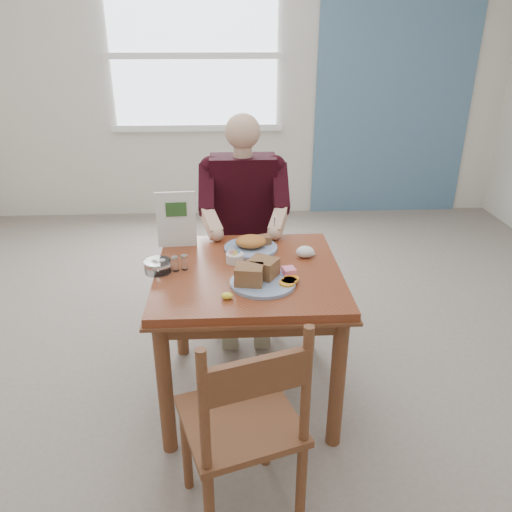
{
  "coord_description": "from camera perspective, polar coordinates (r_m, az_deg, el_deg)",
  "views": [
    {
      "loc": [
        -0.08,
        -2.2,
        1.82
      ],
      "look_at": [
        0.04,
        0.0,
        0.82
      ],
      "focal_mm": 35.0,
      "sensor_mm": 36.0,
      "label": 1
    }
  ],
  "objects": [
    {
      "name": "diner",
      "position": [
        3.08,
        -1.42,
        5.25
      ],
      "size": [
        0.53,
        0.56,
        1.39
      ],
      "color": "gray",
      "rests_on": "chair_far"
    },
    {
      "name": "metal_dish",
      "position": [
        2.62,
        6.03,
        0.24
      ],
      "size": [
        0.09,
        0.09,
        0.01
      ],
      "primitive_type": "cylinder",
      "rotation": [
        0.0,
        0.0,
        -0.29
      ],
      "color": "silver",
      "rests_on": "table"
    },
    {
      "name": "napkin",
      "position": [
        2.58,
        5.63,
        0.49
      ],
      "size": [
        0.11,
        0.09,
        0.06
      ],
      "primitive_type": "ellipsoid",
      "rotation": [
        0.0,
        0.0,
        -0.22
      ],
      "color": "white",
      "rests_on": "table"
    },
    {
      "name": "shakers",
      "position": [
        2.45,
        -8.7,
        -0.79
      ],
      "size": [
        0.08,
        0.06,
        0.08
      ],
      "color": "white",
      "rests_on": "table"
    },
    {
      "name": "menu",
      "position": [
        2.68,
        -9.1,
        4.17
      ],
      "size": [
        0.21,
        0.03,
        0.31
      ],
      "color": "white",
      "rests_on": "table"
    },
    {
      "name": "lemon_wedge",
      "position": [
        2.18,
        -3.31,
        -4.57
      ],
      "size": [
        0.06,
        0.05,
        0.03
      ],
      "primitive_type": "ellipsoid",
      "rotation": [
        0.0,
        0.0,
        -0.26
      ],
      "color": "yellow",
      "rests_on": "table"
    },
    {
      "name": "accent_panel",
      "position": [
        5.46,
        15.77,
        19.12
      ],
      "size": [
        1.6,
        0.02,
        2.8
      ],
      "primitive_type": "cube",
      "color": "slate",
      "rests_on": "ground"
    },
    {
      "name": "creamer",
      "position": [
        2.45,
        -11.16,
        -1.15
      ],
      "size": [
        0.14,
        0.14,
        0.06
      ],
      "color": "white",
      "rests_on": "table"
    },
    {
      "name": "far_plate",
      "position": [
        2.66,
        -0.49,
        1.37
      ],
      "size": [
        0.35,
        0.35,
        0.08
      ],
      "color": "white",
      "rests_on": "table"
    },
    {
      "name": "caddy",
      "position": [
        2.51,
        -2.44,
        -0.19
      ],
      "size": [
        0.1,
        0.1,
        0.07
      ],
      "color": "white",
      "rests_on": "table"
    },
    {
      "name": "chair_near",
      "position": [
        1.96,
        -1.37,
        -18.84
      ],
      "size": [
        0.53,
        0.53,
        0.95
      ],
      "color": "brown",
      "rests_on": "ground"
    },
    {
      "name": "near_plate",
      "position": [
        2.3,
        0.57,
        -2.28
      ],
      "size": [
        0.38,
        0.38,
        0.1
      ],
      "color": "white",
      "rests_on": "table"
    },
    {
      "name": "window",
      "position": [
        5.18,
        -7.1,
        21.77
      ],
      "size": [
        1.72,
        0.04,
        1.42
      ],
      "color": "white",
      "rests_on": "wall_back"
    },
    {
      "name": "table",
      "position": [
        2.5,
        -0.89,
        -3.82
      ],
      "size": [
        0.92,
        0.92,
        0.75
      ],
      "color": "maroon",
      "rests_on": "ground"
    },
    {
      "name": "chair_far",
      "position": [
        3.28,
        -1.41,
        0.27
      ],
      "size": [
        0.42,
        0.42,
        0.95
      ],
      "color": "brown",
      "rests_on": "ground"
    },
    {
      "name": "wall_back",
      "position": [
        5.22,
        -2.3,
        19.74
      ],
      "size": [
        5.5,
        0.0,
        5.5
      ],
      "primitive_type": "plane",
      "rotation": [
        1.57,
        0.0,
        0.0
      ],
      "color": "silver",
      "rests_on": "ground"
    },
    {
      "name": "floor",
      "position": [
        2.85,
        -0.81,
        -15.2
      ],
      "size": [
        6.0,
        6.0,
        0.0
      ],
      "primitive_type": "plane",
      "color": "#6F655A",
      "rests_on": "ground"
    }
  ]
}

